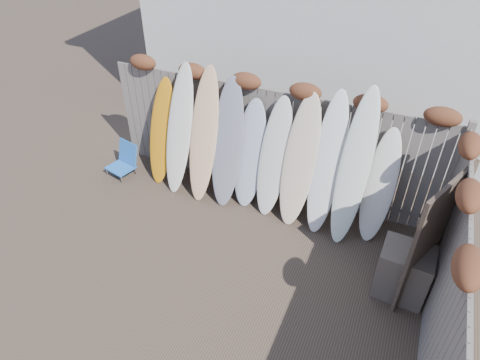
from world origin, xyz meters
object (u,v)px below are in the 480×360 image
at_px(wooden_crate, 403,272).
at_px(surfboard_0, 162,132).
at_px(lattice_panel, 433,238).
at_px(beach_chair, 124,160).

height_order(wooden_crate, surfboard_0, surfboard_0).
xyz_separation_m(wooden_crate, lattice_panel, (0.23, 0.19, 0.57)).
relative_size(wooden_crate, surfboard_0, 0.40).
relative_size(wooden_crate, lattice_panel, 0.41).
distance_m(lattice_panel, surfboard_0, 4.85).
relative_size(beach_chair, wooden_crate, 0.79).
xyz_separation_m(beach_chair, lattice_panel, (5.55, -0.65, 0.67)).
bearing_deg(lattice_panel, surfboard_0, -166.99).
relative_size(beach_chair, surfboard_0, 0.31).
distance_m(beach_chair, wooden_crate, 5.38).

